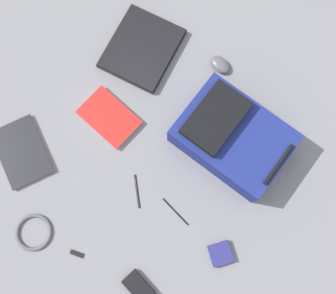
% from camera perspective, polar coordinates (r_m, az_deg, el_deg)
% --- Properties ---
extents(ground_plane, '(3.76, 3.76, 0.00)m').
position_cam_1_polar(ground_plane, '(1.70, -1.76, -0.87)').
color(ground_plane, slate).
extents(backpack, '(0.37, 0.47, 0.19)m').
position_cam_1_polar(backpack, '(1.65, 8.90, 1.45)').
color(backpack, navy).
rests_on(backpack, ground_plane).
extents(laptop, '(0.33, 0.29, 0.03)m').
position_cam_1_polar(laptop, '(1.83, -3.67, 13.65)').
color(laptop, black).
rests_on(laptop, ground_plane).
extents(book_manual, '(0.21, 0.27, 0.02)m').
position_cam_1_polar(book_manual, '(1.74, -8.26, 4.12)').
color(book_manual, silver).
rests_on(book_manual, ground_plane).
extents(book_blue, '(0.31, 0.33, 0.02)m').
position_cam_1_polar(book_blue, '(1.80, -19.78, -0.66)').
color(book_blue, silver).
rests_on(book_blue, ground_plane).
extents(computer_mouse, '(0.09, 0.11, 0.03)m').
position_cam_1_polar(computer_mouse, '(1.81, 7.32, 11.39)').
color(computer_mouse, '#4C4C51').
rests_on(computer_mouse, ground_plane).
extents(cable_coil, '(0.15, 0.15, 0.02)m').
position_cam_1_polar(cable_coil, '(1.75, -18.34, -11.29)').
color(cable_coil, '#4C4C51').
rests_on(cable_coil, ground_plane).
extents(power_brick, '(0.11, 0.14, 0.03)m').
position_cam_1_polar(power_brick, '(1.68, -4.11, -19.08)').
color(power_brick, black).
rests_on(power_brick, ground_plane).
extents(pen_black, '(0.12, 0.09, 0.01)m').
position_cam_1_polar(pen_black, '(1.68, -4.36, -6.20)').
color(pen_black, black).
rests_on(pen_black, ground_plane).
extents(pen_blue, '(0.05, 0.14, 0.01)m').
position_cam_1_polar(pen_blue, '(1.67, 1.06, -9.04)').
color(pen_blue, black).
rests_on(pen_blue, ground_plane).
extents(earbud_pouch, '(0.12, 0.12, 0.03)m').
position_cam_1_polar(earbud_pouch, '(1.68, 7.38, -14.61)').
color(earbud_pouch, navy).
rests_on(earbud_pouch, ground_plane).
extents(usb_stick, '(0.03, 0.06, 0.01)m').
position_cam_1_polar(usb_stick, '(1.71, -12.65, -14.41)').
color(usb_stick, black).
rests_on(usb_stick, ground_plane).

